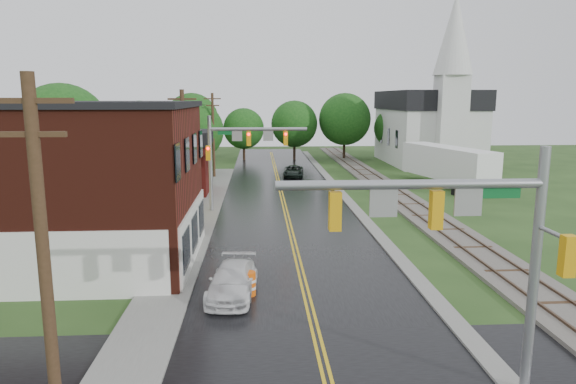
{
  "coord_description": "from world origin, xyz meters",
  "views": [
    {
      "loc": [
        -2.04,
        -11.18,
        8.45
      ],
      "look_at": [
        -0.46,
        15.8,
        3.5
      ],
      "focal_mm": 32.0,
      "sensor_mm": 36.0,
      "label": 1
    }
  ],
  "objects": [
    {
      "name": "main_road",
      "position": [
        0.0,
        30.0,
        0.0
      ],
      "size": [
        10.0,
        90.0,
        0.02
      ],
      "primitive_type": "cube",
      "color": "black",
      "rests_on": "ground"
    },
    {
      "name": "yellow_house",
      "position": [
        -11.0,
        26.0,
        3.2
      ],
      "size": [
        8.0,
        7.0,
        6.4
      ],
      "primitive_type": "cube",
      "color": "tan",
      "rests_on": "ground"
    },
    {
      "name": "suv_dark",
      "position": [
        1.77,
        43.77,
        0.61
      ],
      "size": [
        2.49,
        4.61,
        1.23
      ],
      "primitive_type": "imported",
      "rotation": [
        0.0,
        0.0,
        -0.11
      ],
      "color": "black",
      "rests_on": "ground"
    },
    {
      "name": "utility_pole_c",
      "position": [
        -6.8,
        44.0,
        4.72
      ],
      "size": [
        1.8,
        0.28,
        9.0
      ],
      "color": "#382616",
      "rests_on": "ground"
    },
    {
      "name": "church",
      "position": [
        20.0,
        53.74,
        5.83
      ],
      "size": [
        10.4,
        18.4,
        20.0
      ],
      "color": "silver",
      "rests_on": "ground"
    },
    {
      "name": "tree_left_b",
      "position": [
        -17.85,
        31.9,
        5.72
      ],
      "size": [
        7.6,
        7.6,
        9.69
      ],
      "color": "black",
      "rests_on": "ground"
    },
    {
      "name": "tree_left_e",
      "position": [
        -8.85,
        45.9,
        4.81
      ],
      "size": [
        6.4,
        6.4,
        8.16
      ],
      "color": "black",
      "rests_on": "ground"
    },
    {
      "name": "utility_pole_a",
      "position": [
        -6.8,
        0.0,
        4.72
      ],
      "size": [
        1.8,
        0.28,
        9.0
      ],
      "color": "#382616",
      "rests_on": "ground"
    },
    {
      "name": "construction_barrel",
      "position": [
        -2.5,
        10.0,
        0.53
      ],
      "size": [
        0.77,
        0.77,
        1.07
      ],
      "primitive_type": "cylinder",
      "rotation": [
        0.0,
        0.0,
        -0.35
      ],
      "color": "#E7580A",
      "rests_on": "ground"
    },
    {
      "name": "brick_building",
      "position": [
        -12.48,
        15.0,
        4.15
      ],
      "size": [
        14.3,
        10.3,
        8.3
      ],
      "color": "#49190F",
      "rests_on": "ground"
    },
    {
      "name": "utility_pole_b",
      "position": [
        -6.8,
        22.0,
        4.72
      ],
      "size": [
        1.8,
        0.28,
        9.0
      ],
      "color": "#382616",
      "rests_on": "ground"
    },
    {
      "name": "traffic_signal_far",
      "position": [
        -3.47,
        27.0,
        4.97
      ],
      "size": [
        7.34,
        0.43,
        7.2
      ],
      "color": "gray",
      "rests_on": "ground"
    },
    {
      "name": "semi_trailer",
      "position": [
        16.19,
        36.94,
        2.29
      ],
      "size": [
        5.6,
        12.48,
        3.85
      ],
      "color": "black",
      "rests_on": "ground"
    },
    {
      "name": "traffic_signal_near",
      "position": [
        3.47,
        2.0,
        4.97
      ],
      "size": [
        7.34,
        0.3,
        7.2
      ],
      "color": "gray",
      "rests_on": "ground"
    },
    {
      "name": "curb_right",
      "position": [
        5.4,
        35.0,
        0.0
      ],
      "size": [
        0.8,
        70.0,
        0.12
      ],
      "primitive_type": "cube",
      "color": "gray",
      "rests_on": "ground"
    },
    {
      "name": "railroad",
      "position": [
        10.0,
        35.0,
        0.11
      ],
      "size": [
        3.2,
        80.0,
        0.3
      ],
      "color": "#59544C",
      "rests_on": "ground"
    },
    {
      "name": "tree_left_c",
      "position": [
        -13.85,
        39.9,
        4.51
      ],
      "size": [
        6.0,
        6.0,
        7.65
      ],
      "color": "black",
      "rests_on": "ground"
    },
    {
      "name": "sidewalk_left",
      "position": [
        -6.2,
        25.0,
        0.0
      ],
      "size": [
        2.4,
        50.0,
        0.12
      ],
      "primitive_type": "cube",
      "color": "gray",
      "rests_on": "ground"
    },
    {
      "name": "darkred_building",
      "position": [
        -10.0,
        35.0,
        2.2
      ],
      "size": [
        7.0,
        6.0,
        4.4
      ],
      "primitive_type": "cube",
      "color": "#3F0F0C",
      "rests_on": "ground"
    },
    {
      "name": "pickup_white",
      "position": [
        -3.2,
        10.0,
        0.67
      ],
      "size": [
        2.31,
        4.77,
        1.34
      ],
      "primitive_type": "imported",
      "rotation": [
        0.0,
        0.0,
        -0.1
      ],
      "color": "white",
      "rests_on": "ground"
    }
  ]
}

